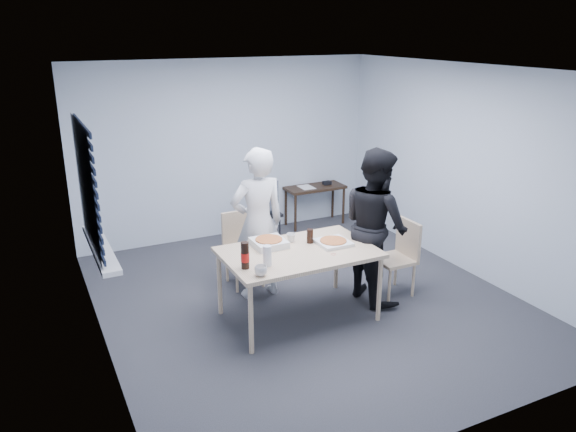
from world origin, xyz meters
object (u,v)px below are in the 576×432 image
person_black (375,225)px  mug_a (261,271)px  chair_right (400,252)px  person_white (258,224)px  dining_table (299,256)px  backpack (266,197)px  soda_bottle (245,256)px  stool (265,220)px  chair_far (242,243)px  mug_b (291,238)px  side_table (315,191)px

person_black → mug_a: size_ratio=14.39×
chair_right → person_white: 1.70m
dining_table → person_white: (-0.17, 0.69, 0.17)m
backpack → soda_bottle: (-1.18, -2.17, 0.15)m
dining_table → stool: size_ratio=2.99×
chair_far → mug_b: (0.26, -0.83, 0.31)m
side_table → dining_table: bearing=-122.0°
mug_a → mug_b: mug_a is taller
backpack → mug_a: 2.63m
chair_right → mug_b: bearing=168.8°
stool → mug_a: bearing=-114.7°
chair_right → soda_bottle: bearing=-174.7°
person_white → soda_bottle: (-0.50, -0.86, 0.02)m
backpack → chair_right: bearing=-51.0°
dining_table → chair_far: 1.15m
backpack → mug_a: size_ratio=3.75×
side_table → backpack: bearing=-152.0°
chair_far → chair_right: bearing=-35.0°
person_white → dining_table: bearing=103.9°
side_table → mug_b: size_ratio=9.41×
side_table → stool: 1.26m
person_white → backpack: bearing=-117.3°
stool → soda_bottle: size_ratio=1.98×
person_white → backpack: person_white is taller
side_table → mug_b: 2.81m
chair_far → dining_table: bearing=-79.1°
chair_far → person_white: bearing=-84.1°
chair_right → person_black: 0.51m
dining_table → person_white: size_ratio=0.90×
person_black → side_table: size_ratio=1.88×
side_table → backpack: (-1.11, -0.59, 0.21)m
dining_table → soda_bottle: size_ratio=5.91×
chair_right → mug_a: size_ratio=7.24×
chair_far → side_table: chair_far is taller
backpack → mug_b: 1.79m
dining_table → stool: bearing=75.9°
mug_a → soda_bottle: 0.25m
backpack → chair_far: bearing=-112.8°
dining_table → person_black: person_black is taller
soda_bottle → chair_right: bearing=5.3°
person_black → soda_bottle: bearing=97.9°
side_table → mug_a: size_ratio=7.65×
chair_far → mug_a: 1.58m
mug_a → dining_table: bearing=33.0°
person_white → side_table: bearing=-133.3°
dining_table → mug_b: (0.04, 0.27, 0.11)m
chair_right → mug_a: 2.01m
dining_table → mug_b: bearing=80.8°
chair_far → mug_b: size_ratio=8.90×
chair_far → soda_bottle: soda_bottle is taller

